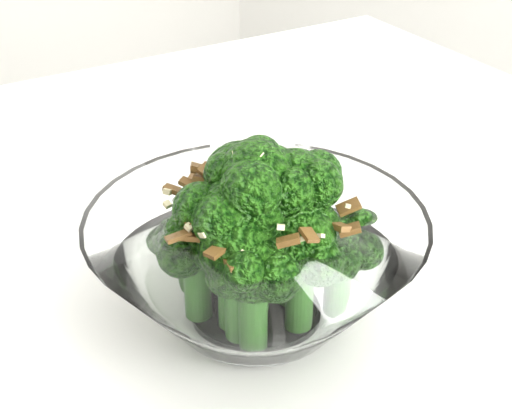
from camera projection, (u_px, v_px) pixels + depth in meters
The scene contains 2 objects.
table at pixel (426, 376), 0.61m from camera, with size 1.41×1.18×0.75m.
broccoli_dish at pixel (255, 256), 0.53m from camera, with size 0.23×0.23×0.14m.
Camera 1 is at (0.11, -0.53, 1.11)m, focal length 55.00 mm.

